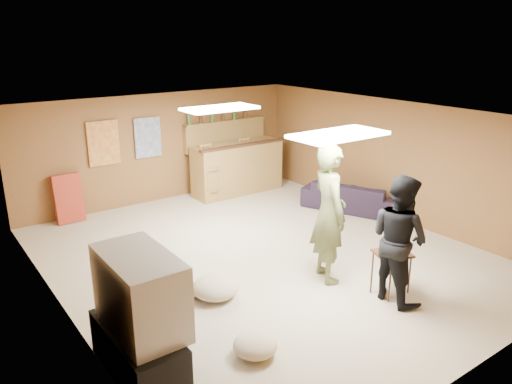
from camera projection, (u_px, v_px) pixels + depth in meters
ground at (263, 256)px, 7.84m from camera, size 7.00×7.00×0.00m
ceiling at (264, 116)px, 7.17m from camera, size 6.00×7.00×0.02m
wall_back at (161, 148)px, 10.20m from camera, size 6.00×0.02×2.20m
wall_front at (481, 277)px, 4.81m from camera, size 6.00×0.02×2.20m
wall_left at (59, 234)px, 5.83m from camera, size 0.02×7.00×2.20m
wall_right at (394, 160)px, 9.18m from camera, size 0.02×7.00×2.20m
tv_stand at (138, 351)px, 5.09m from camera, size 0.55×1.30×0.50m
dvd_box at (159, 351)px, 5.24m from camera, size 0.35×0.50×0.08m
tv_body at (140, 292)px, 4.93m from camera, size 0.60×1.10×0.80m
tv_screen at (169, 283)px, 5.10m from camera, size 0.02×0.95×0.65m
bar_counter at (237, 168)px, 10.79m from camera, size 2.00×0.60×1.10m
bar_lip at (244, 145)px, 10.42m from camera, size 2.10×0.12×0.05m
bar_shelf at (225, 121)px, 10.84m from camera, size 2.00×0.18×0.05m
bar_backing at (225, 135)px, 10.95m from camera, size 2.00×0.14×0.60m
poster_left at (104, 143)px, 9.42m from camera, size 0.60×0.03×0.85m
poster_right at (148, 138)px, 9.93m from camera, size 0.55×0.03×0.80m
folding_chair_stack at (68, 198)px, 9.13m from camera, size 0.50×0.26×0.91m
ceiling_panel_front at (339, 135)px, 6.02m from camera, size 1.20×0.60×0.04m
ceiling_panel_back at (220, 108)px, 8.10m from camera, size 1.20×0.60×0.04m
person_olive at (329, 213)px, 6.84m from camera, size 0.68×0.83×1.96m
person_black at (399, 239)px, 6.34m from camera, size 0.70×0.87×1.69m
sofa at (352, 196)px, 9.81m from camera, size 1.44×2.04×0.55m
tray_table at (391, 273)px, 6.64m from camera, size 0.56×0.50×0.59m
cup_red_near at (385, 249)px, 6.51m from camera, size 0.10×0.10×0.12m
cup_red_far at (402, 250)px, 6.49m from camera, size 0.09×0.09×0.10m
cup_blue at (393, 243)px, 6.70m from camera, size 0.10×0.10×0.11m
bar_stool_left at (210, 176)px, 10.21m from camera, size 0.45×0.45×1.09m
bar_stool_right at (248, 168)px, 10.78m from camera, size 0.36×0.36×1.12m
cushion_near_tv at (216, 287)px, 6.58m from camera, size 0.76×0.76×0.28m
cushion_mid at (193, 288)px, 6.66m from camera, size 0.47×0.47×0.18m
cushion_far at (255, 345)px, 5.41m from camera, size 0.65×0.65×0.22m
bottle_row at (218, 115)px, 10.67m from camera, size 1.48×0.08×0.26m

